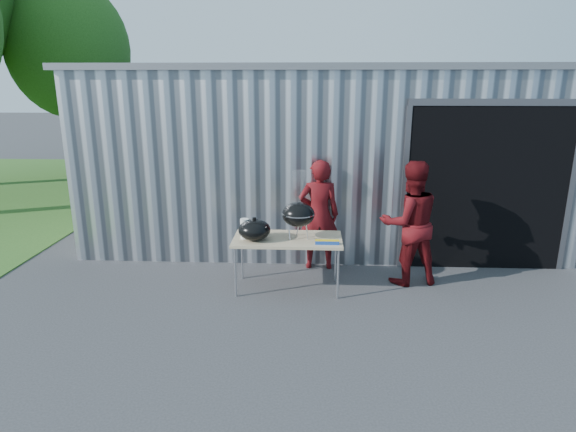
# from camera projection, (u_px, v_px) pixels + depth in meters

# --- Properties ---
(ground) EXTENTS (80.00, 80.00, 0.00)m
(ground) POSITION_uv_depth(u_px,v_px,m) (260.00, 312.00, 6.14)
(ground) COLOR #333336
(building) EXTENTS (8.20, 6.20, 3.10)m
(building) POSITION_uv_depth(u_px,v_px,m) (325.00, 146.00, 10.10)
(building) COLOR silver
(building) RESTS_ON ground
(tree_far) EXTENTS (3.46, 3.46, 5.74)m
(tree_far) POSITION_uv_depth(u_px,v_px,m) (69.00, 50.00, 14.10)
(tree_far) COLOR #442D19
(tree_far) RESTS_ON ground
(folding_table) EXTENTS (1.50, 0.75, 0.75)m
(folding_table) POSITION_uv_depth(u_px,v_px,m) (288.00, 241.00, 6.66)
(folding_table) COLOR tan
(folding_table) RESTS_ON ground
(kettle_grill) EXTENTS (0.46, 0.46, 0.94)m
(kettle_grill) POSITION_uv_depth(u_px,v_px,m) (298.00, 209.00, 6.53)
(kettle_grill) COLOR black
(kettle_grill) RESTS_ON folding_table
(grill_lid) EXTENTS (0.44, 0.44, 0.32)m
(grill_lid) POSITION_uv_depth(u_px,v_px,m) (254.00, 230.00, 6.54)
(grill_lid) COLOR black
(grill_lid) RESTS_ON folding_table
(paper_towels) EXTENTS (0.12, 0.12, 0.28)m
(paper_towels) POSITION_uv_depth(u_px,v_px,m) (245.00, 229.00, 6.59)
(paper_towels) COLOR white
(paper_towels) RESTS_ON folding_table
(white_tub) EXTENTS (0.20, 0.15, 0.10)m
(white_tub) POSITION_uv_depth(u_px,v_px,m) (250.00, 229.00, 6.89)
(white_tub) COLOR white
(white_tub) RESTS_ON folding_table
(foil_box) EXTENTS (0.32, 0.05, 0.06)m
(foil_box) POSITION_uv_depth(u_px,v_px,m) (327.00, 242.00, 6.38)
(foil_box) COLOR #173E97
(foil_box) RESTS_ON folding_table
(person_cook) EXTENTS (0.64, 0.43, 1.72)m
(person_cook) POSITION_uv_depth(u_px,v_px,m) (319.00, 215.00, 7.40)
(person_cook) COLOR #520C0F
(person_cook) RESTS_ON ground
(person_bystander) EXTENTS (0.99, 0.84, 1.79)m
(person_bystander) POSITION_uv_depth(u_px,v_px,m) (410.00, 223.00, 6.83)
(person_bystander) COLOR #520C0F
(person_bystander) RESTS_ON ground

